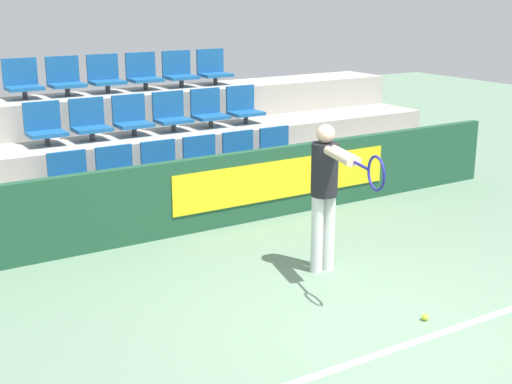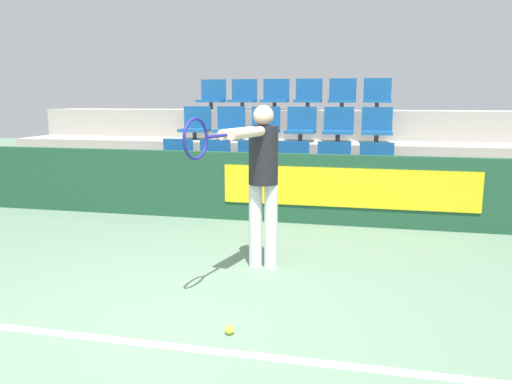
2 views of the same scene
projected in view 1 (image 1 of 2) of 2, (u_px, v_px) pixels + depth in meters
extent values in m
plane|color=slate|center=(382.00, 330.00, 6.34)|extent=(30.00, 30.00, 0.00)
cube|color=white|center=(407.00, 344.00, 6.08)|extent=(5.87, 0.08, 0.01)
cube|color=#1E4C33|center=(207.00, 193.00, 8.90)|extent=(9.61, 0.12, 0.94)
cube|color=yellow|center=(285.00, 179.00, 9.40)|extent=(3.29, 0.02, 0.51)
cube|color=#ADA89E|center=(188.00, 200.00, 9.41)|extent=(9.21, 0.94, 0.48)
cube|color=#ADA89E|center=(157.00, 168.00, 10.11)|extent=(9.21, 0.94, 0.97)
cube|color=#ADA89E|center=(131.00, 140.00, 10.82)|extent=(9.21, 0.94, 1.45)
cylinder|color=#333333|center=(73.00, 194.00, 8.60)|extent=(0.07, 0.07, 0.13)
cube|color=#195693|center=(73.00, 186.00, 8.57)|extent=(0.48, 0.38, 0.05)
cube|color=#195693|center=(67.00, 166.00, 8.65)|extent=(0.48, 0.04, 0.37)
cylinder|color=#333333|center=(120.00, 186.00, 8.90)|extent=(0.07, 0.07, 0.13)
cube|color=#195693|center=(120.00, 180.00, 8.88)|extent=(0.48, 0.38, 0.05)
cube|color=#195693|center=(114.00, 160.00, 8.96)|extent=(0.48, 0.04, 0.37)
cylinder|color=#333333|center=(164.00, 180.00, 9.21)|extent=(0.07, 0.07, 0.13)
cube|color=#195693|center=(164.00, 173.00, 9.18)|extent=(0.48, 0.38, 0.05)
cube|color=#195693|center=(158.00, 155.00, 9.27)|extent=(0.48, 0.04, 0.37)
cylinder|color=#333333|center=(206.00, 174.00, 9.52)|extent=(0.07, 0.07, 0.13)
cube|color=#195693|center=(205.00, 167.00, 9.49)|extent=(0.48, 0.38, 0.05)
cube|color=#195693|center=(199.00, 149.00, 9.57)|extent=(0.48, 0.04, 0.37)
cylinder|color=#333333|center=(244.00, 168.00, 9.82)|extent=(0.07, 0.07, 0.13)
cube|color=#195693|center=(244.00, 162.00, 9.80)|extent=(0.48, 0.38, 0.05)
cube|color=#195693|center=(238.00, 144.00, 9.88)|extent=(0.48, 0.04, 0.37)
cylinder|color=#333333|center=(280.00, 163.00, 10.13)|extent=(0.07, 0.07, 0.13)
cube|color=#195693|center=(281.00, 156.00, 10.10)|extent=(0.48, 0.38, 0.05)
cube|color=#195693|center=(274.00, 140.00, 10.19)|extent=(0.48, 0.04, 0.37)
cylinder|color=#333333|center=(47.00, 141.00, 9.23)|extent=(0.07, 0.07, 0.13)
cube|color=#195693|center=(47.00, 134.00, 9.21)|extent=(0.48, 0.38, 0.05)
cube|color=#195693|center=(42.00, 116.00, 9.29)|extent=(0.48, 0.04, 0.37)
cylinder|color=#333333|center=(92.00, 136.00, 9.54)|extent=(0.07, 0.07, 0.13)
cube|color=#195693|center=(92.00, 129.00, 9.52)|extent=(0.48, 0.38, 0.05)
cube|color=#195693|center=(87.00, 112.00, 9.60)|extent=(0.48, 0.04, 0.37)
cylinder|color=#333333|center=(134.00, 131.00, 9.85)|extent=(0.07, 0.07, 0.13)
cube|color=#195693|center=(134.00, 125.00, 9.82)|extent=(0.48, 0.38, 0.05)
cube|color=#195693|center=(128.00, 108.00, 9.90)|extent=(0.48, 0.04, 0.37)
cylinder|color=#333333|center=(174.00, 127.00, 10.15)|extent=(0.07, 0.07, 0.13)
cube|color=#195693|center=(174.00, 121.00, 10.13)|extent=(0.48, 0.38, 0.05)
cube|color=#195693|center=(168.00, 104.00, 10.21)|extent=(0.48, 0.04, 0.37)
cylinder|color=#333333|center=(211.00, 123.00, 10.46)|extent=(0.07, 0.07, 0.13)
cube|color=#195693|center=(211.00, 117.00, 10.44)|extent=(0.48, 0.38, 0.05)
cube|color=#195693|center=(205.00, 101.00, 10.52)|extent=(0.48, 0.04, 0.37)
cylinder|color=#333333|center=(246.00, 119.00, 10.77)|extent=(0.07, 0.07, 0.13)
cube|color=#195693|center=(246.00, 113.00, 10.74)|extent=(0.48, 0.38, 0.05)
cube|color=#195693|center=(240.00, 98.00, 10.82)|extent=(0.48, 0.04, 0.37)
cylinder|color=#333333|center=(25.00, 95.00, 9.87)|extent=(0.07, 0.07, 0.13)
cube|color=#195693|center=(24.00, 88.00, 9.85)|extent=(0.48, 0.38, 0.05)
cube|color=#195693|center=(20.00, 72.00, 9.93)|extent=(0.48, 0.04, 0.37)
cylinder|color=#333333|center=(68.00, 92.00, 10.18)|extent=(0.07, 0.07, 0.13)
cube|color=#195693|center=(67.00, 85.00, 10.16)|extent=(0.48, 0.38, 0.05)
cube|color=#195693|center=(62.00, 69.00, 10.24)|extent=(0.48, 0.04, 0.37)
cylinder|color=#333333|center=(108.00, 89.00, 10.49)|extent=(0.07, 0.07, 0.13)
cube|color=#195693|center=(107.00, 82.00, 10.46)|extent=(0.48, 0.38, 0.05)
cube|color=#195693|center=(103.00, 67.00, 10.54)|extent=(0.48, 0.04, 0.37)
cylinder|color=#333333|center=(146.00, 86.00, 10.79)|extent=(0.07, 0.07, 0.13)
cube|color=#195693|center=(145.00, 80.00, 10.77)|extent=(0.48, 0.38, 0.05)
cube|color=#195693|center=(140.00, 65.00, 10.85)|extent=(0.48, 0.04, 0.37)
cylinder|color=#333333|center=(182.00, 83.00, 11.10)|extent=(0.07, 0.07, 0.13)
cube|color=#195693|center=(181.00, 77.00, 11.08)|extent=(0.48, 0.38, 0.05)
cube|color=#195693|center=(176.00, 63.00, 11.16)|extent=(0.48, 0.04, 0.37)
cylinder|color=#333333|center=(215.00, 81.00, 11.41)|extent=(0.07, 0.07, 0.13)
cube|color=#195693|center=(215.00, 75.00, 11.38)|extent=(0.48, 0.38, 0.05)
cube|color=#195693|center=(210.00, 61.00, 11.46)|extent=(0.48, 0.04, 0.37)
cylinder|color=silver|center=(317.00, 235.00, 7.55)|extent=(0.13, 0.13, 0.84)
cylinder|color=silver|center=(329.00, 232.00, 7.63)|extent=(0.13, 0.13, 0.84)
cylinder|color=black|center=(325.00, 170.00, 7.39)|extent=(0.28, 0.28, 0.56)
sphere|color=beige|center=(326.00, 134.00, 7.29)|extent=(0.20, 0.20, 0.20)
cylinder|color=beige|center=(339.00, 156.00, 6.92)|extent=(0.23, 0.57, 0.09)
cylinder|color=beige|center=(345.00, 155.00, 6.96)|extent=(0.23, 0.57, 0.09)
cylinder|color=navy|center=(361.00, 166.00, 6.55)|extent=(0.10, 0.30, 0.03)
torus|color=navy|center=(376.00, 173.00, 6.27)|extent=(0.10, 0.32, 0.32)
sphere|color=#CCDB33|center=(425.00, 317.00, 6.52)|extent=(0.07, 0.07, 0.07)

